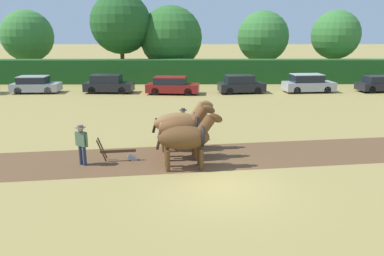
{
  "coord_description": "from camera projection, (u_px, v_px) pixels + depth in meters",
  "views": [
    {
      "loc": [
        -1.2,
        -12.47,
        5.54
      ],
      "look_at": [
        -1.08,
        4.06,
        1.1
      ],
      "focal_mm": 35.0,
      "sensor_mm": 36.0,
      "label": 1
    }
  ],
  "objects": [
    {
      "name": "ground_plane",
      "position": [
        223.0,
        187.0,
        13.49
      ],
      "size": [
        240.0,
        240.0,
        0.0
      ],
      "primitive_type": "plane",
      "color": "#998447"
    },
    {
      "name": "plowed_furrow_strip",
      "position": [
        63.0,
        163.0,
        15.77
      ],
      "size": [
        33.42,
        7.76,
        0.01
      ],
      "primitive_type": "cube",
      "rotation": [
        0.0,
        0.0,
        0.13
      ],
      "color": "brown",
      "rests_on": "ground"
    },
    {
      "name": "hedgerow",
      "position": [
        201.0,
        71.0,
        38.36
      ],
      "size": [
        66.09,
        1.93,
        2.4
      ],
      "primitive_type": "cube",
      "color": "#1E511E",
      "rests_on": "ground"
    },
    {
      "name": "tree_far_left",
      "position": [
        27.0,
        36.0,
        42.11
      ],
      "size": [
        5.75,
        5.75,
        7.51
      ],
      "color": "#4C3823",
      "rests_on": "ground"
    },
    {
      "name": "tree_left",
      "position": [
        121.0,
        23.0,
        40.06
      ],
      "size": [
        6.51,
        6.51,
        9.25
      ],
      "color": "brown",
      "rests_on": "ground"
    },
    {
      "name": "tree_center_left",
      "position": [
        171.0,
        38.0,
        41.71
      ],
      "size": [
        6.95,
        6.95,
        7.95
      ],
      "color": "#4C3823",
      "rests_on": "ground"
    },
    {
      "name": "tree_center",
      "position": [
        263.0,
        37.0,
        41.93
      ],
      "size": [
        5.72,
        5.72,
        7.41
      ],
      "color": "#4C3823",
      "rests_on": "ground"
    },
    {
      "name": "tree_center_right",
      "position": [
        336.0,
        35.0,
        40.47
      ],
      "size": [
        5.22,
        5.22,
        7.39
      ],
      "color": "#4C3823",
      "rests_on": "ground"
    },
    {
      "name": "draft_horse_lead_left",
      "position": [
        187.0,
        137.0,
        14.93
      ],
      "size": [
        2.76,
        1.26,
        2.34
      ],
      "rotation": [
        0.0,
        0.0,
        0.13
      ],
      "color": "#513319",
      "rests_on": "ground"
    },
    {
      "name": "draft_horse_lead_right",
      "position": [
        183.0,
        127.0,
        16.08
      ],
      "size": [
        2.61,
        1.22,
        2.44
      ],
      "rotation": [
        0.0,
        0.0,
        0.13
      ],
      "color": "brown",
      "rests_on": "ground"
    },
    {
      "name": "draft_horse_trail_left",
      "position": [
        180.0,
        122.0,
        17.27
      ],
      "size": [
        2.92,
        1.26,
        2.39
      ],
      "rotation": [
        0.0,
        0.0,
        0.13
      ],
      "color": "brown",
      "rests_on": "ground"
    },
    {
      "name": "plow",
      "position": [
        121.0,
        154.0,
        16.01
      ],
      "size": [
        1.74,
        0.55,
        1.13
      ],
      "rotation": [
        0.0,
        0.0,
        0.13
      ],
      "color": "#4C331E",
      "rests_on": "ground"
    },
    {
      "name": "farmer_at_plow",
      "position": [
        82.0,
        142.0,
        15.35
      ],
      "size": [
        0.6,
        0.43,
        1.72
      ],
      "rotation": [
        0.0,
        0.0,
        1.06
      ],
      "color": "#28334C",
      "rests_on": "ground"
    },
    {
      "name": "farmer_beside_team",
      "position": [
        183.0,
        122.0,
        18.85
      ],
      "size": [
        0.41,
        0.6,
        1.65
      ],
      "rotation": [
        0.0,
        0.0,
        0.42
      ],
      "color": "#28334C",
      "rests_on": "ground"
    },
    {
      "name": "parked_car_left",
      "position": [
        35.0,
        85.0,
        32.67
      ],
      "size": [
        4.11,
        1.99,
        1.47
      ],
      "rotation": [
        0.0,
        0.0,
        0.04
      ],
      "color": "#9E9EA8",
      "rests_on": "ground"
    },
    {
      "name": "parked_car_center_left",
      "position": [
        108.0,
        84.0,
        32.73
      ],
      "size": [
        4.28,
        1.96,
        1.58
      ],
      "rotation": [
        0.0,
        0.0,
        -0.05
      ],
      "color": "black",
      "rests_on": "ground"
    },
    {
      "name": "parked_car_center",
      "position": [
        172.0,
        86.0,
        32.14
      ],
      "size": [
        4.63,
        2.2,
        1.49
      ],
      "rotation": [
        0.0,
        0.0,
        -0.09
      ],
      "color": "maroon",
      "rests_on": "ground"
    },
    {
      "name": "parked_car_center_right",
      "position": [
        241.0,
        85.0,
        32.58
      ],
      "size": [
        4.15,
        2.19,
        1.56
      ],
      "rotation": [
        0.0,
        0.0,
        0.13
      ],
      "color": "black",
      "rests_on": "ground"
    },
    {
      "name": "parked_car_right",
      "position": [
        308.0,
        84.0,
        32.98
      ],
      "size": [
        4.54,
        2.2,
        1.61
      ],
      "rotation": [
        0.0,
        0.0,
        0.09
      ],
      "color": "#A8A8B2",
      "rests_on": "ground"
    },
    {
      "name": "parked_car_far_right",
      "position": [
        379.0,
        84.0,
        33.24
      ],
      "size": [
        4.0,
        2.19,
        1.42
      ],
      "rotation": [
        0.0,
        0.0,
        0.13
      ],
      "color": "black",
      "rests_on": "ground"
    }
  ]
}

